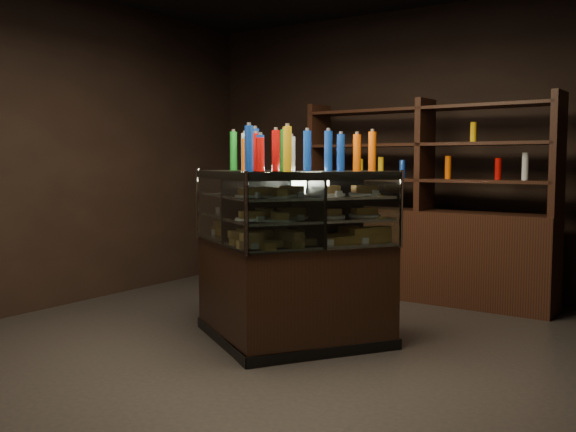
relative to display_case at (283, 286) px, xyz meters
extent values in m
plane|color=black|center=(-0.02, 0.07, -0.45)|extent=(5.00, 5.00, 0.00)
cube|color=black|center=(-0.02, 2.57, 1.05)|extent=(5.00, 0.02, 3.00)
cube|color=black|center=(-2.52, 0.07, 1.05)|extent=(0.02, 5.00, 3.00)
cube|color=black|center=(0.21, 0.04, -0.06)|extent=(1.16, 1.30, 0.77)
cube|color=black|center=(0.21, 0.04, -0.41)|extent=(1.19, 1.34, 0.08)
cube|color=black|center=(0.21, 0.04, 0.84)|extent=(1.16, 1.30, 0.06)
cube|color=silver|center=(0.21, 0.04, 0.33)|extent=(1.09, 1.24, 0.02)
cube|color=silver|center=(0.21, 0.04, 0.51)|extent=(1.09, 1.24, 0.02)
cube|color=silver|center=(0.21, 0.04, 0.68)|extent=(1.09, 1.24, 0.02)
cube|color=white|center=(0.46, -0.13, 0.59)|extent=(0.68, 0.97, 0.54)
cylinder|color=silver|center=(0.79, 0.36, 0.59)|extent=(0.03, 0.03, 0.56)
cylinder|color=silver|center=(0.12, -0.61, 0.59)|extent=(0.03, 0.03, 0.56)
cube|color=black|center=(-0.21, -0.04, -0.06)|extent=(1.31, 1.14, 0.77)
cube|color=black|center=(-0.21, -0.04, -0.41)|extent=(1.35, 1.17, 0.08)
cube|color=black|center=(-0.21, -0.04, 0.84)|extent=(1.31, 1.14, 0.06)
cube|color=silver|center=(-0.21, -0.04, 0.33)|extent=(1.24, 1.07, 0.02)
cube|color=silver|center=(-0.21, -0.04, 0.51)|extent=(1.24, 1.07, 0.02)
cube|color=silver|center=(-0.21, -0.04, 0.68)|extent=(1.24, 1.07, 0.02)
cube|color=white|center=(-0.38, -0.29, 0.59)|extent=(0.99, 0.65, 0.54)
cylinder|color=silver|center=(0.12, -0.61, 0.59)|extent=(0.03, 0.03, 0.56)
cylinder|color=silver|center=(-0.87, 0.04, 0.59)|extent=(0.03, 0.03, 0.56)
cube|color=gold|center=(-0.05, -0.38, 0.37)|extent=(0.18, 0.20, 0.06)
cube|color=gold|center=(0.03, -0.26, 0.37)|extent=(0.18, 0.20, 0.06)
cube|color=gold|center=(0.12, -0.15, 0.37)|extent=(0.18, 0.20, 0.06)
cube|color=gold|center=(0.20, -0.03, 0.37)|extent=(0.18, 0.20, 0.06)
cube|color=gold|center=(0.28, 0.08, 0.37)|extent=(0.18, 0.20, 0.06)
cube|color=gold|center=(0.36, 0.20, 0.37)|extent=(0.18, 0.20, 0.06)
cube|color=gold|center=(0.44, 0.32, 0.37)|extent=(0.18, 0.20, 0.06)
cube|color=gold|center=(0.52, 0.43, 0.37)|extent=(0.18, 0.20, 0.06)
cylinder|color=white|center=(-0.04, -0.32, 0.53)|extent=(0.24, 0.24, 0.01)
cube|color=gold|center=(-0.04, -0.32, 0.57)|extent=(0.17, 0.19, 0.05)
cylinder|color=white|center=(0.13, -0.08, 0.53)|extent=(0.24, 0.24, 0.01)
cube|color=gold|center=(0.13, -0.08, 0.57)|extent=(0.17, 0.19, 0.05)
cylinder|color=white|center=(0.30, 0.16, 0.53)|extent=(0.24, 0.24, 0.01)
cube|color=gold|center=(0.30, 0.16, 0.57)|extent=(0.17, 0.19, 0.05)
cylinder|color=white|center=(0.47, 0.41, 0.53)|extent=(0.24, 0.24, 0.01)
cube|color=gold|center=(0.47, 0.41, 0.57)|extent=(0.17, 0.19, 0.05)
cylinder|color=white|center=(-0.04, -0.32, 0.69)|extent=(0.24, 0.24, 0.02)
cube|color=gold|center=(-0.04, -0.32, 0.73)|extent=(0.17, 0.19, 0.05)
cylinder|color=white|center=(0.13, -0.08, 0.69)|extent=(0.24, 0.24, 0.02)
cube|color=gold|center=(0.13, -0.08, 0.73)|extent=(0.17, 0.19, 0.05)
cylinder|color=white|center=(0.30, 0.16, 0.69)|extent=(0.24, 0.24, 0.02)
cube|color=gold|center=(0.30, 0.16, 0.73)|extent=(0.17, 0.19, 0.05)
cylinder|color=white|center=(0.47, 0.41, 0.69)|extent=(0.24, 0.24, 0.02)
cube|color=gold|center=(0.47, 0.41, 0.73)|extent=(0.17, 0.19, 0.05)
cube|color=gold|center=(-0.64, 0.21, 0.37)|extent=(0.20, 0.17, 0.06)
cube|color=gold|center=(-0.53, 0.13, 0.37)|extent=(0.20, 0.17, 0.06)
cube|color=gold|center=(-0.41, 0.05, 0.37)|extent=(0.20, 0.17, 0.06)
cube|color=gold|center=(-0.29, -0.02, 0.37)|extent=(0.20, 0.17, 0.06)
cube|color=gold|center=(-0.17, -0.10, 0.37)|extent=(0.20, 0.17, 0.06)
cube|color=gold|center=(-0.05, -0.18, 0.37)|extent=(0.20, 0.17, 0.06)
cube|color=gold|center=(0.07, -0.26, 0.37)|extent=(0.20, 0.17, 0.06)
cube|color=gold|center=(0.18, -0.34, 0.37)|extent=(0.20, 0.17, 0.06)
cylinder|color=white|center=(-0.59, 0.21, 0.53)|extent=(0.24, 0.24, 0.01)
cube|color=gold|center=(-0.59, 0.21, 0.57)|extent=(0.19, 0.16, 0.05)
cylinder|color=white|center=(-0.34, 0.04, 0.53)|extent=(0.24, 0.24, 0.01)
cube|color=gold|center=(-0.34, 0.04, 0.57)|extent=(0.19, 0.16, 0.05)
cylinder|color=white|center=(-0.09, -0.12, 0.53)|extent=(0.24, 0.24, 0.01)
cube|color=gold|center=(-0.09, -0.12, 0.57)|extent=(0.19, 0.16, 0.05)
cylinder|color=white|center=(0.16, -0.28, 0.53)|extent=(0.24, 0.24, 0.01)
cube|color=gold|center=(0.16, -0.28, 0.57)|extent=(0.19, 0.16, 0.05)
cylinder|color=white|center=(-0.59, 0.21, 0.69)|extent=(0.24, 0.24, 0.02)
cube|color=gold|center=(-0.59, 0.21, 0.73)|extent=(0.19, 0.16, 0.05)
cylinder|color=white|center=(-0.34, 0.04, 0.69)|extent=(0.24, 0.24, 0.02)
cube|color=gold|center=(-0.34, 0.04, 0.73)|extent=(0.19, 0.16, 0.05)
cylinder|color=white|center=(-0.09, -0.12, 0.69)|extent=(0.24, 0.24, 0.02)
cube|color=gold|center=(-0.09, -0.12, 0.73)|extent=(0.19, 0.16, 0.05)
cylinder|color=white|center=(0.16, -0.28, 0.69)|extent=(0.24, 0.24, 0.02)
cube|color=gold|center=(0.16, -0.28, 0.73)|extent=(0.19, 0.16, 0.05)
cylinder|color=#D8590A|center=(-0.07, -0.36, 1.01)|extent=(0.06, 0.06, 0.28)
cylinder|color=silver|center=(-0.07, -0.36, 1.16)|extent=(0.03, 0.03, 0.02)
cylinder|color=silver|center=(0.00, -0.26, 1.01)|extent=(0.06, 0.06, 0.28)
cylinder|color=silver|center=(0.00, -0.26, 1.16)|extent=(0.03, 0.03, 0.02)
cylinder|color=#B20C0A|center=(0.07, -0.16, 1.01)|extent=(0.06, 0.06, 0.28)
cylinder|color=silver|center=(0.07, -0.16, 1.16)|extent=(0.03, 0.03, 0.02)
cylinder|color=yellow|center=(0.14, -0.06, 1.01)|extent=(0.06, 0.06, 0.28)
cylinder|color=silver|center=(0.14, -0.06, 1.16)|extent=(0.03, 0.03, 0.02)
cylinder|color=#0F38B2|center=(0.21, 0.04, 1.01)|extent=(0.06, 0.06, 0.28)
cylinder|color=silver|center=(0.21, 0.04, 1.16)|extent=(0.03, 0.03, 0.02)
cylinder|color=#147223|center=(0.28, 0.14, 1.01)|extent=(0.06, 0.06, 0.28)
cylinder|color=silver|center=(0.28, 0.14, 1.16)|extent=(0.03, 0.03, 0.02)
cylinder|color=black|center=(0.36, 0.25, 1.01)|extent=(0.06, 0.06, 0.28)
cylinder|color=silver|center=(0.36, 0.25, 1.16)|extent=(0.03, 0.03, 0.02)
cylinder|color=#D8590A|center=(0.43, 0.35, 1.01)|extent=(0.06, 0.06, 0.28)
cylinder|color=silver|center=(0.43, 0.35, 1.16)|extent=(0.03, 0.03, 0.02)
cylinder|color=silver|center=(0.50, 0.45, 1.01)|extent=(0.06, 0.06, 0.28)
cylinder|color=silver|center=(0.50, 0.45, 1.16)|extent=(0.03, 0.03, 0.02)
cylinder|color=#D8590A|center=(-0.63, 0.23, 1.01)|extent=(0.06, 0.06, 0.28)
cylinder|color=silver|center=(-0.63, 0.23, 1.16)|extent=(0.03, 0.03, 0.02)
cylinder|color=silver|center=(-0.52, 0.16, 1.01)|extent=(0.06, 0.06, 0.28)
cylinder|color=silver|center=(-0.52, 0.16, 1.16)|extent=(0.03, 0.03, 0.02)
cylinder|color=#B20C0A|center=(-0.42, 0.10, 1.01)|extent=(0.06, 0.06, 0.28)
cylinder|color=silver|center=(-0.42, 0.10, 1.16)|extent=(0.03, 0.03, 0.02)
cylinder|color=yellow|center=(-0.32, 0.03, 1.01)|extent=(0.06, 0.06, 0.28)
cylinder|color=silver|center=(-0.32, 0.03, 1.16)|extent=(0.03, 0.03, 0.02)
cylinder|color=#0F38B2|center=(-0.21, -0.04, 1.01)|extent=(0.06, 0.06, 0.28)
cylinder|color=silver|center=(-0.21, -0.04, 1.16)|extent=(0.03, 0.03, 0.02)
cylinder|color=#147223|center=(-0.11, -0.11, 1.01)|extent=(0.06, 0.06, 0.28)
cylinder|color=silver|center=(-0.11, -0.11, 1.16)|extent=(0.03, 0.03, 0.02)
cylinder|color=black|center=(-0.01, -0.17, 1.01)|extent=(0.06, 0.06, 0.28)
cylinder|color=silver|center=(-0.01, -0.17, 1.16)|extent=(0.03, 0.03, 0.02)
cylinder|color=#D8590A|center=(0.10, -0.24, 1.01)|extent=(0.06, 0.06, 0.28)
cylinder|color=silver|center=(0.10, -0.24, 1.16)|extent=(0.03, 0.03, 0.02)
cylinder|color=silver|center=(0.20, -0.31, 1.01)|extent=(0.06, 0.06, 0.28)
cylinder|color=silver|center=(0.20, -0.31, 1.16)|extent=(0.03, 0.03, 0.02)
cylinder|color=black|center=(0.46, 0.50, -0.35)|extent=(0.25, 0.25, 0.18)
cone|color=#185626|center=(0.46, 0.50, -0.01)|extent=(0.37, 0.37, 0.51)
cone|color=#185626|center=(0.46, 0.50, 0.16)|extent=(0.29, 0.29, 0.36)
cube|color=black|center=(0.28, 2.12, 0.00)|extent=(2.58, 0.54, 0.90)
cube|color=black|center=(-0.97, 2.18, 1.00)|extent=(0.08, 0.38, 1.10)
cube|color=black|center=(0.28, 2.12, 1.00)|extent=(0.08, 0.38, 1.10)
cube|color=black|center=(1.53, 2.06, 1.00)|extent=(0.08, 0.38, 1.10)
cube|color=black|center=(0.28, 2.12, 0.75)|extent=(2.52, 0.49, 0.03)
cube|color=black|center=(0.28, 2.12, 1.10)|extent=(2.52, 0.49, 0.03)
cube|color=black|center=(0.28, 2.12, 1.45)|extent=(2.52, 0.49, 0.03)
cylinder|color=#D8590A|center=(-0.69, 2.16, 0.88)|extent=(0.06, 0.06, 0.22)
cylinder|color=silver|center=(-0.45, 2.15, 0.88)|extent=(0.06, 0.06, 0.22)
cylinder|color=#B20C0A|center=(-0.21, 2.14, 0.88)|extent=(0.06, 0.06, 0.22)
cylinder|color=yellow|center=(0.04, 2.13, 0.88)|extent=(0.06, 0.06, 0.22)
cylinder|color=#0F38B2|center=(0.28, 2.12, 0.88)|extent=(0.06, 0.06, 0.22)
cylinder|color=#147223|center=(0.52, 2.11, 0.88)|extent=(0.06, 0.06, 0.22)
cylinder|color=black|center=(0.77, 2.10, 0.88)|extent=(0.06, 0.06, 0.22)
cylinder|color=#D8590A|center=(1.01, 2.08, 0.88)|extent=(0.06, 0.06, 0.22)
cylinder|color=silver|center=(1.25, 2.07, 0.88)|extent=(0.06, 0.06, 0.22)
camera|label=1|loc=(2.64, -3.96, 0.94)|focal=40.00mm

